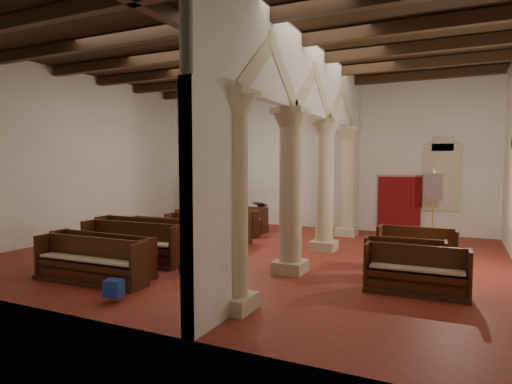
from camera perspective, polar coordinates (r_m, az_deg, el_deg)
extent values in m
plane|color=maroon|center=(12.97, -0.59, -8.31)|extent=(14.00, 14.00, 0.00)
plane|color=black|center=(13.07, -0.61, 18.33)|extent=(14.00, 14.00, 0.00)
cube|color=white|center=(18.26, 7.68, 4.71)|extent=(14.00, 0.02, 6.00)
cube|color=white|center=(7.73, -20.49, 5.50)|extent=(14.00, 0.02, 6.00)
cube|color=white|center=(16.94, -22.50, 4.50)|extent=(0.02, 12.00, 6.00)
cube|color=#B8AD88|center=(8.26, -3.05, -14.44)|extent=(0.75, 0.75, 0.30)
cylinder|color=#B8AD88|center=(7.88, -3.10, -1.93)|extent=(0.56, 0.56, 3.30)
cube|color=#B8AD88|center=(10.89, 4.57, -9.89)|extent=(0.75, 0.75, 0.30)
cylinder|color=#B8AD88|center=(10.61, 4.63, -0.41)|extent=(0.56, 0.56, 3.30)
cube|color=#B8AD88|center=(13.68, 9.06, -7.07)|extent=(0.75, 0.75, 0.30)
cylinder|color=#B8AD88|center=(13.45, 9.14, 0.48)|extent=(0.56, 0.56, 3.30)
cube|color=#B8AD88|center=(16.54, 11.98, -5.18)|extent=(0.75, 0.75, 0.30)
cylinder|color=#B8AD88|center=(16.35, 12.07, 1.06)|extent=(0.56, 0.56, 3.30)
cube|color=white|center=(12.20, 7.28, 14.69)|extent=(0.25, 11.90, 1.93)
cube|color=#2E6853|center=(17.39, 23.54, 1.81)|extent=(1.00, 0.03, 2.20)
cube|color=#331D10|center=(19.74, -5.39, -1.44)|extent=(2.00, 0.80, 1.80)
cube|color=#331D10|center=(19.67, -5.41, 1.47)|extent=(2.10, 0.85, 0.20)
cube|color=#392712|center=(17.23, 0.71, -5.07)|extent=(0.52, 0.52, 0.09)
cube|color=#392712|center=(17.16, 0.71, -3.51)|extent=(0.25, 0.25, 1.04)
cube|color=#392712|center=(17.03, 0.61, -1.64)|extent=(0.55, 0.48, 0.18)
cube|color=maroon|center=(17.51, 18.52, -1.50)|extent=(1.60, 0.06, 2.10)
cylinder|color=gold|center=(17.42, 18.60, 2.10)|extent=(1.80, 0.04, 0.04)
cone|color=#331D10|center=(15.99, 22.40, -6.02)|extent=(0.38, 0.38, 0.13)
cylinder|color=gold|center=(15.83, 22.51, -1.69)|extent=(0.04, 0.04, 2.56)
cylinder|color=gold|center=(15.77, 22.63, 2.55)|extent=(0.14, 0.74, 0.03)
cube|color=navy|center=(15.77, 22.57, 0.62)|extent=(0.58, 0.11, 0.91)
cube|color=navy|center=(9.13, -18.44, -12.08)|extent=(0.38, 0.33, 0.34)
cube|color=navy|center=(10.54, -9.11, -9.74)|extent=(0.37, 0.31, 0.34)
cube|color=navy|center=(11.94, -3.79, -8.13)|extent=(0.34, 0.29, 0.31)
cylinder|color=silver|center=(10.49, -18.89, -10.59)|extent=(1.08, 0.23, 0.11)
cylinder|color=silver|center=(11.54, -21.98, -9.33)|extent=(0.93, 0.48, 0.10)
cube|color=#331D10|center=(10.74, -21.30, -10.92)|extent=(2.91, 0.77, 0.10)
cube|color=#4A1F10|center=(10.64, -21.53, -9.58)|extent=(2.75, 0.47, 0.44)
cube|color=#4A1F10|center=(10.74, -20.68, -8.10)|extent=(2.74, 0.15, 0.93)
cube|color=#4A1F10|center=(11.68, -26.10, -7.28)|extent=(0.09, 0.59, 0.93)
cube|color=#4A1F10|center=(9.67, -15.46, -9.31)|extent=(0.09, 0.59, 0.93)
cube|color=beige|center=(10.59, -21.56, -8.29)|extent=(2.64, 0.43, 0.05)
cube|color=#331D10|center=(11.41, -19.93, -10.01)|extent=(3.06, 0.74, 0.10)
cube|color=#471C0F|center=(11.32, -20.13, -8.77)|extent=(2.90, 0.45, 0.43)
cube|color=#471C0F|center=(11.42, -19.38, -7.42)|extent=(2.90, 0.14, 0.90)
cube|color=#471C0F|center=(12.40, -24.81, -6.67)|extent=(0.08, 0.57, 0.90)
cube|color=#471C0F|center=(10.33, -14.03, -8.51)|extent=(0.08, 0.57, 0.90)
cube|color=beige|center=(11.27, -20.16, -7.59)|extent=(2.79, 0.41, 0.05)
cube|color=#331D10|center=(12.30, -16.28, -8.89)|extent=(3.00, 0.89, 0.11)
cube|color=#421E0E|center=(12.20, -16.47, -7.59)|extent=(2.83, 0.57, 0.48)
cube|color=#421E0E|center=(12.33, -15.73, -6.20)|extent=(2.82, 0.22, 1.01)
cube|color=#421E0E|center=(13.20, -21.00, -5.65)|extent=(0.11, 0.64, 1.01)
cube|color=#421E0E|center=(11.31, -10.72, -7.03)|extent=(0.11, 0.64, 1.01)
cube|color=beige|center=(12.15, -16.50, -6.36)|extent=(2.72, 0.52, 0.05)
cube|color=#331D10|center=(12.94, -13.98, -8.21)|extent=(3.51, 0.96, 0.11)
cube|color=#42270E|center=(12.84, -14.16, -6.95)|extent=(3.35, 0.63, 0.49)
cube|color=#42270E|center=(12.98, -13.48, -5.61)|extent=(3.32, 0.27, 1.02)
cube|color=#42270E|center=(13.98, -19.40, -5.05)|extent=(0.11, 0.65, 1.02)
cube|color=#42270E|center=(11.86, -7.54, -6.45)|extent=(0.11, 0.65, 1.02)
cube|color=beige|center=(12.79, -14.18, -5.77)|extent=(3.21, 0.57, 0.05)
cube|color=#331D10|center=(13.69, -11.34, -7.52)|extent=(2.98, 0.83, 0.10)
cube|color=#3D220D|center=(13.61, -11.48, -6.46)|extent=(2.81, 0.54, 0.43)
cube|color=#3D220D|center=(13.74, -10.94, -5.32)|extent=(2.79, 0.22, 0.92)
cube|color=#3D220D|center=(14.51, -15.90, -4.91)|extent=(0.10, 0.58, 0.92)
cube|color=#3D220D|center=(12.82, -6.13, -5.94)|extent=(0.10, 0.58, 0.92)
cube|color=beige|center=(13.56, -11.49, -5.45)|extent=(2.70, 0.49, 0.05)
cube|color=#331D10|center=(14.60, -6.80, -6.75)|extent=(2.96, 0.72, 0.09)
cube|color=#3E1C0D|center=(14.52, -6.91, -5.78)|extent=(2.81, 0.43, 0.42)
cube|color=#3E1C0D|center=(14.66, -6.47, -4.76)|extent=(2.80, 0.12, 0.89)
cube|color=#3E1C0D|center=(15.34, -11.35, -4.42)|extent=(0.08, 0.56, 0.89)
cube|color=#3E1C0D|center=(13.83, -1.70, -5.26)|extent=(0.08, 0.56, 0.89)
cube|color=beige|center=(14.48, -6.92, -4.87)|extent=(2.69, 0.39, 0.05)
cube|color=#331D10|center=(15.09, -5.83, -6.37)|extent=(2.76, 0.77, 0.10)
cube|color=#3D1D0D|center=(15.00, -5.94, -5.33)|extent=(2.60, 0.46, 0.47)
cube|color=#3D1D0D|center=(15.16, -5.48, -4.24)|extent=(2.60, 0.11, 0.98)
cube|color=#3D1D0D|center=(15.75, -9.99, -3.98)|extent=(0.08, 0.62, 0.98)
cube|color=#3D1D0D|center=(14.38, -1.22, -4.67)|extent=(0.08, 0.62, 0.98)
cube|color=beige|center=(14.96, -5.95, -4.36)|extent=(2.50, 0.41, 0.05)
cube|color=#331D10|center=(16.29, -4.06, -5.61)|extent=(2.58, 0.67, 0.09)
cube|color=#401B0D|center=(16.20, -4.15, -4.73)|extent=(2.43, 0.39, 0.42)
cube|color=#401B0D|center=(16.36, -3.78, -3.82)|extent=(2.43, 0.08, 0.89)
cube|color=#401B0D|center=(16.87, -7.76, -3.61)|extent=(0.07, 0.56, 0.89)
cube|color=#401B0D|center=(15.66, -0.02, -4.16)|extent=(0.07, 0.56, 0.89)
cube|color=beige|center=(16.17, -4.15, -3.91)|extent=(2.33, 0.35, 0.05)
cube|color=#331D10|center=(17.26, -2.98, -5.06)|extent=(2.79, 0.72, 0.10)
cube|color=#3D250D|center=(17.18, -3.05, -4.22)|extent=(2.64, 0.43, 0.43)
cube|color=#3D250D|center=(17.34, -2.71, -3.35)|extent=(2.63, 0.12, 0.91)
cube|color=#3D250D|center=(17.88, -6.79, -3.15)|extent=(0.08, 0.57, 0.91)
cube|color=#3D250D|center=(16.61, 1.18, -3.67)|extent=(0.08, 0.57, 0.91)
cube|color=beige|center=(17.15, -3.06, -3.43)|extent=(2.53, 0.39, 0.05)
cube|color=#331D10|center=(9.79, 20.50, -12.36)|extent=(2.10, 0.73, 0.10)
cube|color=#3B250C|center=(9.67, 20.51, -10.94)|extent=(1.95, 0.43, 0.43)
cube|color=#3B250C|center=(9.83, 20.66, -9.26)|extent=(1.94, 0.12, 0.91)
cube|color=#3B250C|center=(9.81, 14.63, -9.16)|extent=(0.08, 0.58, 0.91)
cube|color=#3B250C|center=(9.66, 26.64, -9.66)|extent=(0.08, 0.58, 0.91)
cube|color=beige|center=(9.61, 20.55, -9.55)|extent=(1.87, 0.39, 0.05)
cube|color=#331D10|center=(10.76, 19.15, -10.86)|extent=(1.83, 0.73, 0.09)
cube|color=#3E240D|center=(10.65, 19.16, -9.58)|extent=(1.67, 0.45, 0.42)
cube|color=#3E240D|center=(10.81, 19.31, -8.11)|extent=(1.66, 0.14, 0.89)
cube|color=#3E240D|center=(10.78, 14.59, -8.04)|extent=(0.09, 0.56, 0.89)
cube|color=#3E240D|center=(10.61, 23.95, -8.46)|extent=(0.09, 0.56, 0.89)
cube|color=beige|center=(10.60, 19.19, -8.35)|extent=(1.60, 0.41, 0.05)
cube|color=#331D10|center=(11.68, 20.57, -9.68)|extent=(1.91, 0.79, 0.11)
cube|color=#491B0F|center=(11.56, 20.58, -8.32)|extent=(1.75, 0.47, 0.48)
cube|color=#491B0F|center=(11.75, 20.71, -6.80)|extent=(1.75, 0.12, 1.01)
cube|color=#491B0F|center=(11.69, 16.15, -6.76)|extent=(0.09, 0.64, 1.01)
cube|color=#491B0F|center=(11.55, 25.19, -7.11)|extent=(0.09, 0.64, 1.01)
cube|color=beige|center=(11.51, 20.61, -7.02)|extent=(1.68, 0.43, 0.05)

